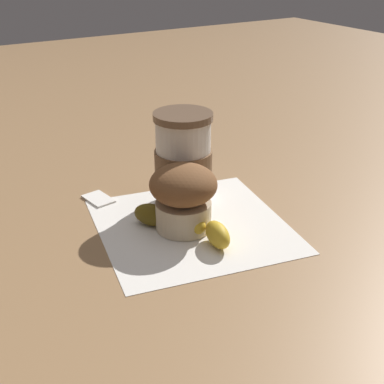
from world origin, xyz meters
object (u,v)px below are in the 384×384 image
muffin (183,195)px  sugar_packet (98,198)px  coffee_cup (183,161)px  banana (185,223)px

muffin → sugar_packet: 0.16m
coffee_cup → banana: bearing=-29.5°
coffee_cup → muffin: size_ratio=1.52×
coffee_cup → sugar_packet: size_ratio=2.78×
banana → sugar_packet: banana is taller
banana → sugar_packet: bearing=-159.3°
coffee_cup → sugar_packet: bearing=-124.9°
muffin → sugar_packet: size_ratio=1.84×
coffee_cup → banana: (0.08, -0.05, -0.05)m
coffee_cup → banana: coffee_cup is taller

